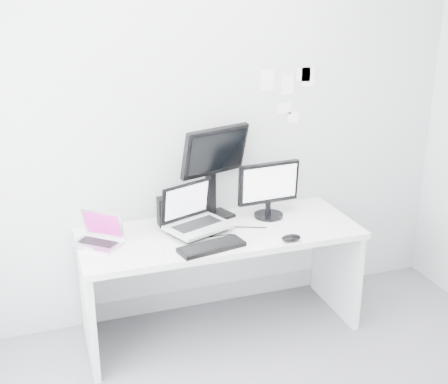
{
  "coord_description": "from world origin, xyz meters",
  "views": [
    {
      "loc": [
        -1.08,
        -2.02,
        2.24
      ],
      "look_at": [
        0.02,
        1.23,
        1.0
      ],
      "focal_mm": 46.76,
      "sensor_mm": 36.0,
      "label": 1
    }
  ],
  "objects": [
    {
      "name": "wall_note_0",
      "position": [
        0.45,
        1.59,
        1.62
      ],
      "size": [
        0.1,
        0.0,
        0.14
      ],
      "primitive_type": "cube",
      "color": "white",
      "rests_on": "back_wall"
    },
    {
      "name": "macbook",
      "position": [
        -0.78,
        1.28,
        0.84
      ],
      "size": [
        0.35,
        0.35,
        0.21
      ],
      "primitive_type": "cube",
      "rotation": [
        0.0,
        0.0,
        -0.72
      ],
      "color": "silver",
      "rests_on": "desk"
    },
    {
      "name": "speaker",
      "position": [
        -0.31,
        1.45,
        0.83
      ],
      "size": [
        0.13,
        0.13,
        0.19
      ],
      "primitive_type": "cube",
      "rotation": [
        0.0,
        0.0,
        -0.43
      ],
      "color": "black",
      "rests_on": "desk"
    },
    {
      "name": "wall_note_4",
      "position": [
        0.71,
        1.59,
        1.65
      ],
      "size": [
        0.11,
        0.0,
        0.1
      ],
      "primitive_type": "cube",
      "color": "white",
      "rests_on": "back_wall"
    },
    {
      "name": "rear_monitor",
      "position": [
        0.03,
        1.47,
        1.06
      ],
      "size": [
        0.51,
        0.32,
        0.65
      ],
      "primitive_type": "cube",
      "rotation": [
        0.0,
        0.0,
        0.34
      ],
      "color": "black",
      "rests_on": "desk"
    },
    {
      "name": "wall_note_5",
      "position": [
        0.65,
        1.59,
        1.35
      ],
      "size": [
        0.09,
        0.0,
        0.08
      ],
      "primitive_type": "cube",
      "color": "white",
      "rests_on": "back_wall"
    },
    {
      "name": "keyboard",
      "position": [
        -0.13,
        1.01,
        0.74
      ],
      "size": [
        0.43,
        0.22,
        0.03
      ],
      "primitive_type": "cube",
      "rotation": [
        0.0,
        0.0,
        0.2
      ],
      "color": "black",
      "rests_on": "desk"
    },
    {
      "name": "desk",
      "position": [
        0.0,
        1.25,
        0.36
      ],
      "size": [
        1.8,
        0.7,
        0.73
      ],
      "primitive_type": "cube",
      "color": "white",
      "rests_on": "ground"
    },
    {
      "name": "back_wall",
      "position": [
        0.0,
        1.6,
        1.35
      ],
      "size": [
        3.6,
        0.0,
        3.6
      ],
      "primitive_type": "plane",
      "rotation": [
        1.57,
        0.0,
        0.0
      ],
      "color": "#B9BCBE",
      "rests_on": "ground"
    },
    {
      "name": "wall_note_3",
      "position": [
        0.58,
        1.59,
        1.42
      ],
      "size": [
        0.11,
        0.0,
        0.08
      ],
      "primitive_type": "cube",
      "color": "white",
      "rests_on": "back_wall"
    },
    {
      "name": "samsung_monitor",
      "position": [
        0.39,
        1.37,
        0.93
      ],
      "size": [
        0.45,
        0.23,
        0.4
      ],
      "primitive_type": "cube",
      "rotation": [
        0.0,
        0.0,
        0.08
      ],
      "color": "black",
      "rests_on": "desk"
    },
    {
      "name": "wall_note_2",
      "position": [
        0.75,
        1.59,
        1.63
      ],
      "size": [
        0.1,
        0.0,
        0.14
      ],
      "primitive_type": "cube",
      "color": "white",
      "rests_on": "back_wall"
    },
    {
      "name": "dell_laptop",
      "position": [
        -0.14,
        1.27,
        0.89
      ],
      "size": [
        0.47,
        0.42,
        0.32
      ],
      "primitive_type": "cube",
      "rotation": [
        0.0,
        0.0,
        0.39
      ],
      "color": "#BABCC1",
      "rests_on": "desk"
    },
    {
      "name": "mouse",
      "position": [
        0.37,
        0.96,
        0.75
      ],
      "size": [
        0.13,
        0.08,
        0.04
      ],
      "primitive_type": "ellipsoid",
      "rotation": [
        0.0,
        0.0,
        -0.01
      ],
      "color": "black",
      "rests_on": "desk"
    },
    {
      "name": "wall_note_1",
      "position": [
        0.6,
        1.59,
        1.58
      ],
      "size": [
        0.09,
        0.0,
        0.13
      ],
      "primitive_type": "cube",
      "color": "white",
      "rests_on": "back_wall"
    }
  ]
}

